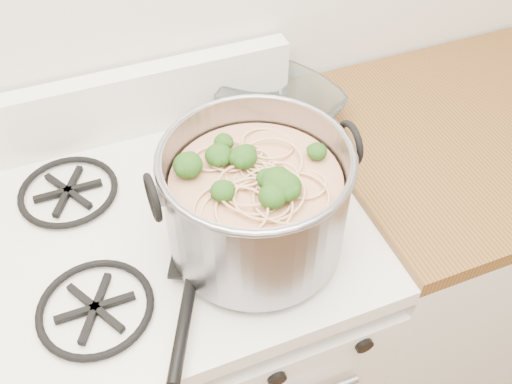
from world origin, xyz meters
name	(u,v)px	position (x,y,z in m)	size (l,w,h in m)	color
gas_range	(188,340)	(0.00, 1.26, 0.44)	(0.76, 0.66, 0.92)	white
counter_right	(474,236)	(0.88, 1.26, 0.46)	(1.00, 0.65, 0.92)	silver
stock_pot	(256,202)	(0.14, 1.15, 1.03)	(0.36, 0.33, 0.22)	gray
spatula	(196,252)	(0.03, 1.15, 0.94)	(0.29, 0.31, 0.02)	black
glass_bowl	(280,114)	(0.33, 1.46, 0.94)	(0.10, 0.10, 0.03)	white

